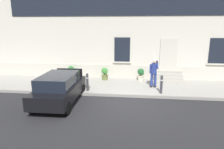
{
  "coord_description": "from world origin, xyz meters",
  "views": [
    {
      "loc": [
        0.44,
        -9.73,
        3.84
      ],
      "look_at": [
        -0.85,
        1.6,
        1.1
      ],
      "focal_mm": 32.65,
      "sensor_mm": 36.0,
      "label": 1
    }
  ],
  "objects_px": {
    "hatchback_car_black": "(60,88)",
    "planter_cream": "(141,74)",
    "planter_olive": "(105,73)",
    "person_on_phone": "(154,71)",
    "bollard_near_person": "(161,84)",
    "planter_charcoal": "(71,72)",
    "bollard_far_left": "(87,81)"
  },
  "relations": [
    {
      "from": "hatchback_car_black",
      "to": "planter_charcoal",
      "type": "bearing_deg",
      "value": 100.32
    },
    {
      "from": "bollard_near_person",
      "to": "planter_cream",
      "type": "xyz_separation_m",
      "value": [
        -1.06,
        2.56,
        -0.11
      ]
    },
    {
      "from": "bollard_far_left",
      "to": "planter_cream",
      "type": "distance_m",
      "value": 4.04
    },
    {
      "from": "bollard_near_person",
      "to": "person_on_phone",
      "type": "relative_size",
      "value": 0.6
    },
    {
      "from": "hatchback_car_black",
      "to": "bollard_far_left",
      "type": "distance_m",
      "value": 1.94
    },
    {
      "from": "bollard_far_left",
      "to": "planter_cream",
      "type": "relative_size",
      "value": 1.22
    },
    {
      "from": "person_on_phone",
      "to": "bollard_far_left",
      "type": "bearing_deg",
      "value": -173.45
    },
    {
      "from": "person_on_phone",
      "to": "planter_charcoal",
      "type": "distance_m",
      "value": 6.0
    },
    {
      "from": "planter_olive",
      "to": "planter_cream",
      "type": "bearing_deg",
      "value": -0.31
    },
    {
      "from": "bollard_near_person",
      "to": "person_on_phone",
      "type": "xyz_separation_m",
      "value": [
        -0.34,
        1.13,
        0.44
      ]
    },
    {
      "from": "person_on_phone",
      "to": "planter_charcoal",
      "type": "bearing_deg",
      "value": 153.29
    },
    {
      "from": "person_on_phone",
      "to": "bollard_near_person",
      "type": "bearing_deg",
      "value": -83.22
    },
    {
      "from": "planter_olive",
      "to": "planter_cream",
      "type": "relative_size",
      "value": 1.0
    },
    {
      "from": "person_on_phone",
      "to": "planter_olive",
      "type": "bearing_deg",
      "value": 146.03
    },
    {
      "from": "hatchback_car_black",
      "to": "planter_cream",
      "type": "height_order",
      "value": "hatchback_car_black"
    },
    {
      "from": "person_on_phone",
      "to": "planter_cream",
      "type": "xyz_separation_m",
      "value": [
        -0.73,
        1.43,
        -0.55
      ]
    },
    {
      "from": "hatchback_car_black",
      "to": "planter_charcoal",
      "type": "distance_m",
      "value": 4.57
    },
    {
      "from": "planter_charcoal",
      "to": "person_on_phone",
      "type": "bearing_deg",
      "value": -16.87
    },
    {
      "from": "planter_charcoal",
      "to": "bollard_near_person",
      "type": "bearing_deg",
      "value": -25.34
    },
    {
      "from": "bollard_near_person",
      "to": "planter_charcoal",
      "type": "xyz_separation_m",
      "value": [
        -6.05,
        2.87,
        -0.11
      ]
    },
    {
      "from": "bollard_near_person",
      "to": "planter_cream",
      "type": "bearing_deg",
      "value": 112.56
    },
    {
      "from": "bollard_near_person",
      "to": "planter_olive",
      "type": "relative_size",
      "value": 1.22
    },
    {
      "from": "bollard_near_person",
      "to": "hatchback_car_black",
      "type": "bearing_deg",
      "value": -162.71
    },
    {
      "from": "planter_olive",
      "to": "bollard_near_person",
      "type": "bearing_deg",
      "value": -35.89
    },
    {
      "from": "bollard_near_person",
      "to": "person_on_phone",
      "type": "distance_m",
      "value": 1.26
    },
    {
      "from": "planter_olive",
      "to": "planter_cream",
      "type": "distance_m",
      "value": 2.5
    },
    {
      "from": "hatchback_car_black",
      "to": "person_on_phone",
      "type": "height_order",
      "value": "person_on_phone"
    },
    {
      "from": "planter_charcoal",
      "to": "bollard_far_left",
      "type": "bearing_deg",
      "value": -56.96
    },
    {
      "from": "bollard_near_person",
      "to": "bollard_far_left",
      "type": "distance_m",
      "value": 4.19
    },
    {
      "from": "bollard_far_left",
      "to": "planter_cream",
      "type": "height_order",
      "value": "bollard_far_left"
    },
    {
      "from": "planter_charcoal",
      "to": "planter_cream",
      "type": "xyz_separation_m",
      "value": [
        4.99,
        -0.3,
        0.0
      ]
    },
    {
      "from": "bollard_near_person",
      "to": "bollard_far_left",
      "type": "bearing_deg",
      "value": 180.0
    }
  ]
}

